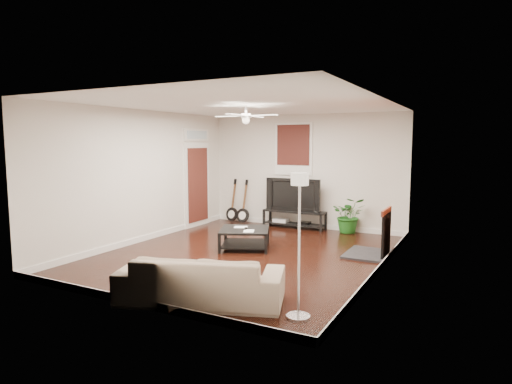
# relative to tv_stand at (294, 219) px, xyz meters

# --- Properties ---
(room) EXTENTS (5.01, 6.01, 2.81)m
(room) POSITION_rel_tv_stand_xyz_m (0.17, -2.78, 1.18)
(room) COLOR black
(room) RESTS_ON ground
(brick_accent) EXTENTS (0.02, 2.20, 2.80)m
(brick_accent) POSITION_rel_tv_stand_xyz_m (2.66, -1.78, 1.18)
(brick_accent) COLOR #A64E35
(brick_accent) RESTS_ON floor
(fireplace) EXTENTS (0.80, 1.10, 0.92)m
(fireplace) POSITION_rel_tv_stand_xyz_m (2.37, -1.78, 0.24)
(fireplace) COLOR black
(fireplace) RESTS_ON floor
(window_back) EXTENTS (1.00, 0.06, 1.30)m
(window_back) POSITION_rel_tv_stand_xyz_m (-0.13, 0.19, 1.73)
(window_back) COLOR black
(window_back) RESTS_ON wall_back
(door_left) EXTENTS (0.08, 1.00, 2.50)m
(door_left) POSITION_rel_tv_stand_xyz_m (-2.29, -0.88, 1.03)
(door_left) COLOR white
(door_left) RESTS_ON wall_left
(tv_stand) EXTENTS (1.56, 0.42, 0.44)m
(tv_stand) POSITION_rel_tv_stand_xyz_m (0.00, 0.00, 0.00)
(tv_stand) COLOR black
(tv_stand) RESTS_ON floor
(tv) EXTENTS (1.40, 0.18, 0.80)m
(tv) POSITION_rel_tv_stand_xyz_m (0.00, 0.02, 0.62)
(tv) COLOR black
(tv) RESTS_ON tv_stand
(coffee_table) EXTENTS (1.25, 1.25, 0.40)m
(coffee_table) POSITION_rel_tv_stand_xyz_m (-0.07, -2.40, -0.02)
(coffee_table) COLOR black
(coffee_table) RESTS_ON floor
(sofa) EXTENTS (2.33, 1.52, 0.63)m
(sofa) POSITION_rel_tv_stand_xyz_m (0.85, -5.23, 0.10)
(sofa) COLOR #C0AC90
(sofa) RESTS_ON floor
(floor_lamp) EXTENTS (0.37, 0.37, 1.77)m
(floor_lamp) POSITION_rel_tv_stand_xyz_m (2.20, -5.13, 0.67)
(floor_lamp) COLOR silver
(floor_lamp) RESTS_ON floor
(potted_plant) EXTENTS (0.92, 0.86, 0.85)m
(potted_plant) POSITION_rel_tv_stand_xyz_m (1.37, 0.04, 0.21)
(potted_plant) COLOR #1C5F1B
(potted_plant) RESTS_ON floor
(guitar_left) EXTENTS (0.39, 0.30, 1.16)m
(guitar_left) POSITION_rel_tv_stand_xyz_m (-1.79, -0.03, 0.36)
(guitar_left) COLOR black
(guitar_left) RESTS_ON floor
(guitar_right) EXTENTS (0.37, 0.26, 1.16)m
(guitar_right) POSITION_rel_tv_stand_xyz_m (-1.44, -0.06, 0.36)
(guitar_right) COLOR black
(guitar_right) RESTS_ON floor
(ceiling_fan) EXTENTS (1.24, 1.24, 0.32)m
(ceiling_fan) POSITION_rel_tv_stand_xyz_m (0.17, -2.78, 2.38)
(ceiling_fan) COLOR white
(ceiling_fan) RESTS_ON ceiling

